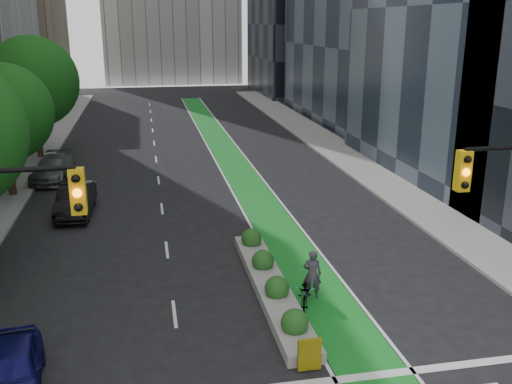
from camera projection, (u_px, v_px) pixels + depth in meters
name	position (u px, v px, depth m)	size (l,w,h in m)	color
sidewalk_left	(10.00, 182.00, 36.19)	(3.60, 90.00, 0.15)	gray
sidewalk_right	(361.00, 165.00, 40.54)	(3.60, 90.00, 0.15)	gray
bike_lane_paint	(229.00, 156.00, 43.64)	(2.20, 70.00, 0.01)	#178025
tree_midfar	(3.00, 113.00, 32.12)	(5.60, 5.60, 7.76)	black
tree_far	(33.00, 82.00, 41.31)	(6.60, 6.60, 9.00)	black
median_planter	(271.00, 283.00, 21.61)	(1.20, 10.26, 1.10)	gray
bicycle	(305.00, 294.00, 20.40)	(0.68, 1.95, 1.03)	gray
cyclist	(312.00, 274.00, 21.02)	(0.69, 0.45, 1.89)	#3B3540
parked_car_left_near	(12.00, 370.00, 15.70)	(1.59, 3.95, 1.35)	#0E0D52
parked_car_left_mid	(76.00, 200.00, 30.24)	(1.68, 4.81, 1.58)	black
parked_car_left_far	(53.00, 169.00, 36.82)	(2.13, 5.25, 1.52)	#505254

